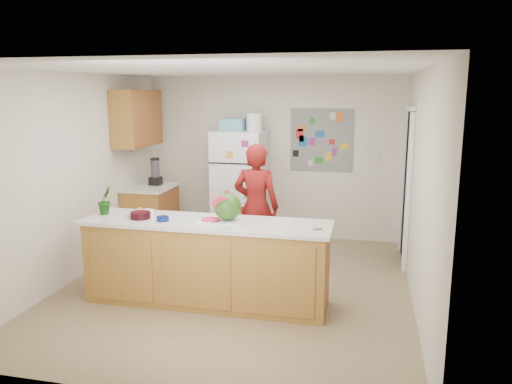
% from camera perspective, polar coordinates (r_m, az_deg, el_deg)
% --- Properties ---
extents(floor, '(4.00, 4.50, 0.02)m').
position_cam_1_polar(floor, '(6.03, -2.23, -10.83)').
color(floor, brown).
rests_on(floor, ground).
extents(wall_back, '(4.00, 0.02, 2.50)m').
position_cam_1_polar(wall_back, '(7.85, 1.99, 3.90)').
color(wall_back, beige).
rests_on(wall_back, ground).
extents(wall_left, '(0.02, 4.50, 2.50)m').
position_cam_1_polar(wall_left, '(6.49, -19.72, 1.68)').
color(wall_left, beige).
rests_on(wall_left, ground).
extents(wall_right, '(0.02, 4.50, 2.50)m').
position_cam_1_polar(wall_right, '(5.51, 18.29, 0.16)').
color(wall_right, beige).
rests_on(wall_right, ground).
extents(ceiling, '(4.00, 4.50, 0.02)m').
position_cam_1_polar(ceiling, '(5.59, -2.43, 13.85)').
color(ceiling, white).
rests_on(ceiling, wall_back).
extents(doorway, '(0.03, 0.85, 2.04)m').
position_cam_1_polar(doorway, '(6.97, 16.91, 0.55)').
color(doorway, black).
rests_on(doorway, ground).
extents(peninsula_base, '(2.60, 0.62, 0.88)m').
position_cam_1_polar(peninsula_base, '(5.48, -5.68, -8.17)').
color(peninsula_base, brown).
rests_on(peninsula_base, floor).
extents(peninsula_top, '(2.68, 0.70, 0.04)m').
position_cam_1_polar(peninsula_top, '(5.34, -5.77, -3.51)').
color(peninsula_top, silver).
rests_on(peninsula_top, peninsula_base).
extents(side_counter_base, '(0.60, 0.80, 0.86)m').
position_cam_1_polar(side_counter_base, '(7.66, -11.90, -2.77)').
color(side_counter_base, brown).
rests_on(side_counter_base, floor).
extents(side_counter_top, '(0.64, 0.84, 0.04)m').
position_cam_1_polar(side_counter_top, '(7.57, -12.03, 0.54)').
color(side_counter_top, silver).
rests_on(side_counter_top, side_counter_base).
extents(upper_cabinets, '(0.35, 1.00, 0.80)m').
position_cam_1_polar(upper_cabinets, '(7.46, -13.43, 8.22)').
color(upper_cabinets, brown).
rests_on(upper_cabinets, wall_left).
extents(refrigerator, '(0.75, 0.70, 1.70)m').
position_cam_1_polar(refrigerator, '(7.65, -1.88, 0.66)').
color(refrigerator, silver).
rests_on(refrigerator, floor).
extents(fridge_top_bin, '(0.35, 0.28, 0.18)m').
position_cam_1_polar(fridge_top_bin, '(7.56, -2.67, 7.72)').
color(fridge_top_bin, '#5999B2').
rests_on(fridge_top_bin, refrigerator).
extents(photo_collage, '(0.95, 0.01, 0.95)m').
position_cam_1_polar(photo_collage, '(7.69, 7.50, 5.90)').
color(photo_collage, slate).
rests_on(photo_collage, wall_back).
extents(person, '(0.62, 0.43, 1.63)m').
position_cam_1_polar(person, '(6.42, 0.02, -1.70)').
color(person, maroon).
rests_on(person, floor).
extents(blender_appliance, '(0.13, 0.13, 0.38)m').
position_cam_1_polar(blender_appliance, '(7.60, -11.43, 2.22)').
color(blender_appliance, black).
rests_on(blender_appliance, side_counter_top).
extents(cutting_board, '(0.47, 0.36, 0.01)m').
position_cam_1_polar(cutting_board, '(5.31, -3.95, -3.28)').
color(cutting_board, white).
rests_on(cutting_board, peninsula_top).
extents(watermelon, '(0.29, 0.29, 0.29)m').
position_cam_1_polar(watermelon, '(5.28, -3.28, -1.68)').
color(watermelon, '#215315').
rests_on(watermelon, cutting_board).
extents(watermelon_slice, '(0.19, 0.19, 0.02)m').
position_cam_1_polar(watermelon_slice, '(5.29, -5.26, -3.16)').
color(watermelon_slice, red).
rests_on(watermelon_slice, cutting_board).
extents(cherry_bowl, '(0.22, 0.22, 0.07)m').
position_cam_1_polar(cherry_bowl, '(5.55, -13.06, -2.60)').
color(cherry_bowl, black).
rests_on(cherry_bowl, peninsula_top).
extents(white_bowl, '(0.22, 0.22, 0.06)m').
position_cam_1_polar(white_bowl, '(5.66, -12.42, -2.36)').
color(white_bowl, white).
rests_on(white_bowl, peninsula_top).
extents(cobalt_bowl, '(0.15, 0.15, 0.05)m').
position_cam_1_polar(cobalt_bowl, '(5.39, -10.60, -3.02)').
color(cobalt_bowl, '#071555').
rests_on(cobalt_bowl, peninsula_top).
extents(plate, '(0.31, 0.31, 0.02)m').
position_cam_1_polar(plate, '(5.69, -13.19, -2.54)').
color(plate, '#C6B197').
rests_on(plate, peninsula_top).
extents(paper_towel, '(0.19, 0.18, 0.02)m').
position_cam_1_polar(paper_towel, '(5.25, -5.89, -3.44)').
color(paper_towel, silver).
rests_on(paper_towel, peninsula_top).
extents(keys, '(0.10, 0.07, 0.01)m').
position_cam_1_polar(keys, '(5.00, 7.07, -4.25)').
color(keys, slate).
rests_on(keys, peninsula_top).
extents(potted_plant, '(0.14, 0.17, 0.31)m').
position_cam_1_polar(potted_plant, '(5.83, -16.90, -0.92)').
color(potted_plant, '#183B0F').
rests_on(potted_plant, peninsula_top).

